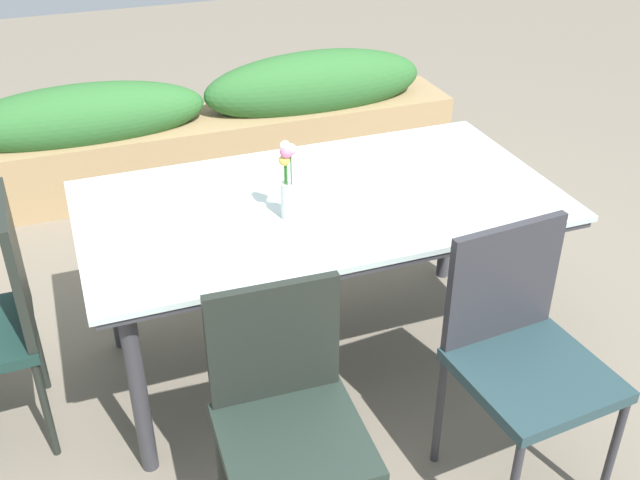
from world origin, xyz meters
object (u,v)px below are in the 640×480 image
at_px(dining_table, 320,214).
at_px(chair_near_left, 287,412).
at_px(chair_near_right, 521,347).
at_px(planter_box, 209,127).
at_px(flower_vase, 288,180).

xyz_separation_m(dining_table, chair_near_left, (-0.39, -0.79, -0.16)).
relative_size(chair_near_right, planter_box, 0.30).
bearing_deg(chair_near_left, dining_table, -114.38).
distance_m(chair_near_left, chair_near_right, 0.78).
height_order(chair_near_right, planter_box, chair_near_right).
bearing_deg(planter_box, flower_vase, -93.61).
height_order(dining_table, planter_box, dining_table).
height_order(dining_table, chair_near_left, chair_near_left).
xyz_separation_m(dining_table, flower_vase, (-0.15, -0.10, 0.21)).
bearing_deg(chair_near_right, flower_vase, -56.49).
bearing_deg(flower_vase, dining_table, 32.45).
bearing_deg(chair_near_left, planter_box, -95.78).
height_order(chair_near_left, planter_box, chair_near_left).
xyz_separation_m(chair_near_left, chair_near_right, (0.78, 0.00, 0.01)).
xyz_separation_m(chair_near_right, planter_box, (-0.42, 2.58, -0.21)).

